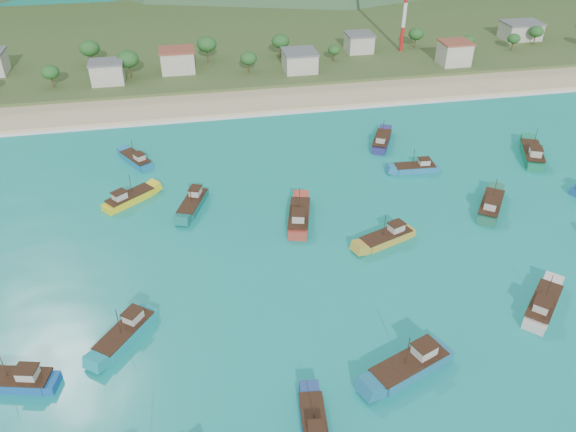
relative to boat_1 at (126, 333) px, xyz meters
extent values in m
plane|color=#0C7985|center=(20.36, 3.46, -0.76)|extent=(600.00, 600.00, 0.00)
cube|color=beige|center=(20.36, 82.46, -0.76)|extent=(400.00, 18.00, 1.20)
cube|color=#385123|center=(20.36, 143.46, -0.76)|extent=(400.00, 110.00, 2.40)
cube|color=white|center=(20.36, 72.96, -0.76)|extent=(400.00, 2.50, 0.08)
cube|color=beige|center=(-8.76, 99.42, 3.70)|extent=(8.75, 6.79, 5.72)
cube|color=beige|center=(10.76, 105.26, 3.92)|extent=(9.53, 7.94, 6.15)
cube|color=beige|center=(46.04, 99.33, 3.51)|extent=(9.20, 9.28, 5.33)
cube|color=beige|center=(68.49, 113.26, 3.53)|extent=(7.99, 7.70, 5.38)
cube|color=beige|center=(93.11, 95.90, 4.06)|extent=(8.45, 7.51, 6.43)
cube|color=beige|center=(126.90, 116.12, 3.45)|extent=(12.17, 8.71, 5.21)
cylinder|color=red|center=(82.18, 111.46, 4.58)|extent=(1.20, 1.20, 7.48)
cylinder|color=white|center=(82.18, 111.46, 12.07)|extent=(1.20, 1.20, 7.48)
cube|color=teal|center=(-0.14, -0.18, -0.18)|extent=(8.99, 10.45, 1.95)
cube|color=beige|center=(1.19, 1.57, 1.58)|extent=(3.03, 3.13, 1.58)
cylinder|color=#382114|center=(-0.50, -0.66, 2.98)|extent=(0.12, 0.12, 4.38)
cube|color=beige|center=(60.73, -5.96, -0.16)|extent=(10.05, 10.07, 2.00)
cube|color=beige|center=(59.15, -7.55, 1.65)|extent=(3.19, 3.19, 1.62)
cylinder|color=#382114|center=(61.17, -5.52, 3.09)|extent=(0.12, 0.12, 4.49)
cube|color=teal|center=(57.84, 37.61, -0.30)|extent=(9.60, 3.38, 1.72)
cube|color=beige|center=(59.76, 37.49, 1.26)|extent=(2.25, 1.86, 1.39)
cylinder|color=#382114|center=(57.30, 37.64, 2.49)|extent=(0.12, 0.12, 3.86)
cube|color=#1C6248|center=(66.32, 20.64, -0.12)|extent=(9.48, 11.23, 2.08)
cube|color=beige|center=(64.94, 18.75, 1.77)|extent=(3.23, 3.34, 1.69)
cylinder|color=#382114|center=(66.70, 21.16, 3.26)|extent=(0.12, 0.12, 4.68)
cube|color=#176C9E|center=(-0.25, 52.79, -0.28)|extent=(7.44, 9.75, 1.76)
cube|color=beige|center=(0.78, 51.10, 1.31)|extent=(2.65, 2.80, 1.43)
cylinder|color=#382114|center=(-0.53, 53.26, 2.58)|extent=(0.12, 0.12, 3.96)
cube|color=#A5392A|center=(29.92, 23.86, -0.09)|extent=(6.42, 12.29, 2.14)
cube|color=beige|center=(29.30, 21.53, 1.86)|extent=(2.78, 3.15, 1.74)
cylinder|color=#382114|center=(30.10, 24.51, 3.40)|extent=(0.12, 0.12, 4.82)
cube|color=yellow|center=(-0.76, 36.63, -0.21)|extent=(10.17, 8.78, 1.90)
cube|color=beige|center=(-2.46, 35.33, 1.51)|extent=(3.05, 2.96, 1.54)
cylinder|color=#382114|center=(-0.29, 36.98, 2.87)|extent=(0.12, 0.12, 4.27)
cube|color=#10714E|center=(85.34, 38.23, -0.04)|extent=(8.22, 12.76, 2.24)
cube|color=beige|center=(84.34, 35.91, 1.99)|extent=(3.18, 3.46, 1.82)
cylinder|color=#382114|center=(85.62, 38.87, 3.60)|extent=(0.12, 0.12, 5.04)
cube|color=#136A60|center=(10.96, 32.13, -0.21)|extent=(6.67, 10.79, 1.89)
cube|color=beige|center=(11.74, 34.11, 1.50)|extent=(2.64, 2.90, 1.53)
cylinder|color=#382114|center=(10.74, 31.58, 2.86)|extent=(0.12, 0.12, 4.25)
cube|color=#1D688D|center=(36.68, -13.46, -0.05)|extent=(12.66, 7.77, 2.21)
cube|color=beige|center=(39.00, -12.55, 1.96)|extent=(3.39, 3.08, 1.80)
cylinder|color=#382114|center=(36.04, -13.71, 3.55)|extent=(0.12, 0.12, 4.98)
cube|color=gold|center=(43.37, 14.60, -0.20)|extent=(10.99, 6.57, 1.92)
cube|color=beige|center=(45.39, 15.35, 1.54)|extent=(2.92, 2.64, 1.56)
cylinder|color=#382114|center=(42.80, 14.40, 2.92)|extent=(0.12, 0.12, 4.32)
cube|color=navy|center=(55.15, 51.08, -0.19)|extent=(7.64, 10.87, 1.93)
cube|color=beige|center=(54.16, 49.16, 1.55)|extent=(2.83, 3.03, 1.57)
cylinder|color=#382114|center=(55.43, 51.62, 2.94)|extent=(0.12, 0.12, 4.34)
cube|color=#1552A3|center=(-13.67, -5.80, -0.20)|extent=(11.01, 5.57, 1.92)
cube|color=beige|center=(-11.57, -6.32, 1.55)|extent=(2.80, 2.46, 1.56)
cylinder|color=#382114|center=(-14.26, -5.66, 2.93)|extent=(0.12, 0.12, 4.32)
cube|color=navy|center=(22.56, -19.55, -0.29)|extent=(3.82, 9.77, 1.73)
cylinder|color=#382114|center=(22.62, -19.01, 2.52)|extent=(0.12, 0.12, 3.89)
camera|label=1|loc=(11.61, -59.51, 57.44)|focal=35.00mm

